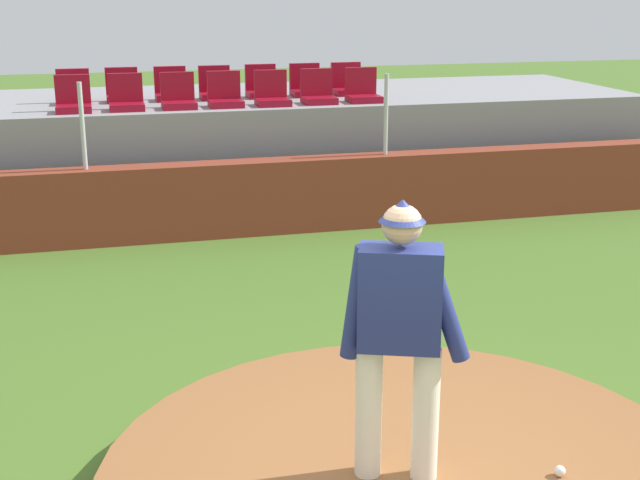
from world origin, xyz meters
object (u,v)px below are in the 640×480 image
Objects in this scene: stadium_chair_1 at (126,99)px; stadium_chair_6 at (363,91)px; stadium_chair_8 at (122,91)px; stadium_chair_10 at (215,89)px; stadium_chair_2 at (178,97)px; baseball at (560,471)px; stadium_chair_9 at (171,90)px; stadium_chair_0 at (73,100)px; pitcher at (399,321)px; stadium_chair_11 at (262,87)px; stadium_chair_4 at (272,94)px; stadium_chair_13 at (347,85)px; stadium_chair_7 at (74,93)px; stadium_chair_12 at (306,86)px; stadium_chair_5 at (318,93)px; stadium_chair_3 at (225,96)px.

stadium_chair_1 is 3.48m from stadium_chair_6.
stadium_chair_8 is 1.40m from stadium_chair_10.
stadium_chair_10 is (0.65, 0.88, 0.00)m from stadium_chair_2.
stadium_chair_9 reaches higher than baseball.
stadium_chair_8 is (0.70, 0.93, 0.00)m from stadium_chair_0.
pitcher reaches higher than stadium_chair_11.
stadium_chair_4 is 0.94m from stadium_chair_11.
stadium_chair_6 is 2.92m from stadium_chair_9.
stadium_chair_8 is at bearing 104.37° from baseball.
stadium_chair_10 and stadium_chair_11 have the same top height.
baseball is (1.03, -0.29, -1.03)m from pitcher.
pitcher is 3.70× the size of stadium_chair_9.
stadium_chair_4 is at bearing 145.82° from stadium_chair_9.
stadium_chair_13 is at bearing -179.38° from stadium_chair_10.
stadium_chair_2 is at bearing 17.94° from stadium_chair_13.
stadium_chair_13 is at bearing 179.46° from stadium_chair_8.
stadium_chair_2 is (-0.56, 7.90, 0.43)m from pitcher.
stadium_chair_13 is (4.23, 0.90, 0.00)m from stadium_chair_0.
stadium_chair_7 is 3.55m from stadium_chair_12.
stadium_chair_4 and stadium_chair_5 have the same top height.
stadium_chair_2 and stadium_chair_3 have the same top height.
stadium_chair_12 is (0.71, -0.01, 0.00)m from stadium_chair_11.
stadium_chair_6 is at bearing 88.59° from stadium_chair_13.
stadium_chair_2 and stadium_chair_6 have the same top height.
stadium_chair_5 is at bearing 126.88° from stadium_chair_11.
stadium_chair_4 is at bearing 2.88° from stadium_chair_5.
stadium_chair_12 is (3.55, 0.01, 0.00)m from stadium_chair_7.
stadium_chair_4 is at bearing 179.53° from stadium_chair_0.
stadium_chair_5 is at bearing -179.76° from stadium_chair_3.
stadium_chair_3 is 2.08m from stadium_chair_6.
stadium_chair_6 is 3.62m from stadium_chair_8.
stadium_chair_5 is (1.39, 0.01, 0.00)m from stadium_chair_3.
baseball is 0.15× the size of stadium_chair_10.
baseball is 0.15× the size of stadium_chair_1.
stadium_chair_12 is (1.44, 0.03, 0.00)m from stadium_chair_10.
baseball is 0.15× the size of stadium_chair_8.
stadium_chair_5 is 1.00× the size of stadium_chair_10.
stadium_chair_0 is 1.00× the size of stadium_chair_1.
stadium_chair_10 is 1.44m from stadium_chair_12.
stadium_chair_3 is at bearing 179.69° from stadium_chair_1.
stadium_chair_0 and stadium_chair_13 have the same top height.
stadium_chair_1 is 1.00× the size of stadium_chair_12.
pitcher is 8.86m from stadium_chair_11.
stadium_chair_4 is at bearing 1.20° from stadium_chair_6.
pitcher is at bearing 84.22° from stadium_chair_4.
stadium_chair_6 is 1.00× the size of stadium_chair_7.
stadium_chair_4 and stadium_chair_8 have the same top height.
stadium_chair_0 is 0.72m from stadium_chair_1.
stadium_chair_7 is at bearing -17.96° from stadium_chair_4.
stadium_chair_4 is at bearing 105.22° from pitcher.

